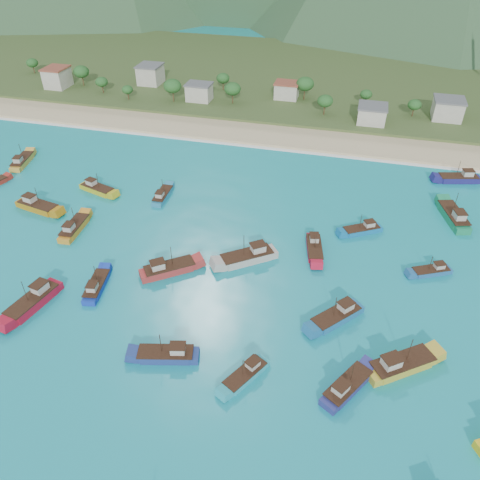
% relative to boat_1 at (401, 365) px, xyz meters
% --- Properties ---
extents(ground, '(600.00, 600.00, 0.00)m').
position_rel_boat_1_xyz_m(ground, '(-32.83, 5.56, -0.88)').
color(ground, '#0C7985').
rests_on(ground, ground).
extents(beach, '(400.00, 18.00, 1.20)m').
position_rel_boat_1_xyz_m(beach, '(-32.83, 84.56, -0.88)').
color(beach, beige).
rests_on(beach, ground).
extents(land, '(400.00, 110.00, 2.40)m').
position_rel_boat_1_xyz_m(land, '(-32.83, 145.56, -0.88)').
color(land, '#385123').
rests_on(land, ground).
extents(surf_line, '(400.00, 2.50, 0.08)m').
position_rel_boat_1_xyz_m(surf_line, '(-32.83, 75.06, -0.88)').
color(surf_line, white).
rests_on(surf_line, ground).
extents(village, '(209.23, 27.19, 7.65)m').
position_rel_boat_1_xyz_m(village, '(-23.18, 107.01, 3.83)').
color(village, beige).
rests_on(village, ground).
extents(vegetation, '(280.11, 25.16, 8.38)m').
position_rel_boat_1_xyz_m(vegetation, '(-38.78, 108.35, 4.22)').
color(vegetation, '#235623').
rests_on(vegetation, ground).
extents(boat_1, '(11.68, 9.78, 7.01)m').
position_rel_boat_1_xyz_m(boat_1, '(0.00, 0.00, 0.00)').
color(boat_1, gold).
rests_on(boat_1, ground).
extents(boat_3, '(7.89, 10.19, 5.99)m').
position_rel_boat_1_xyz_m(boat_3, '(-8.08, -6.23, -0.19)').
color(boat_3, navy).
rests_on(boat_3, ground).
extents(boat_5, '(5.17, 10.86, 6.17)m').
position_rel_boat_1_xyz_m(boat_5, '(-102.78, 47.34, -0.15)').
color(boat_5, gold).
rests_on(boat_5, ground).
extents(boat_9, '(11.87, 5.60, 6.75)m').
position_rel_boat_1_xyz_m(boat_9, '(-84.45, 27.33, -0.05)').
color(boat_9, '#AF7413').
rests_on(boat_9, ground).
extents(boat_11, '(11.00, 9.46, 6.66)m').
position_rel_boat_1_xyz_m(boat_11, '(-45.04, 13.18, -0.06)').
color(boat_11, '#A12C2A').
rests_on(boat_11, ground).
extents(boat_14, '(8.42, 5.75, 4.84)m').
position_rel_boat_1_xyz_m(boat_14, '(6.46, 26.14, -0.40)').
color(boat_14, '#205B94').
rests_on(boat_14, ground).
extents(boat_15, '(3.72, 10.54, 6.12)m').
position_rel_boat_1_xyz_m(boat_15, '(-71.19, 21.52, -0.16)').
color(boat_15, orange).
rests_on(boat_15, ground).
extents(boat_16, '(5.84, 12.26, 6.97)m').
position_rel_boat_1_xyz_m(boat_16, '(-65.93, -1.89, -0.01)').
color(boat_16, '#AD1229').
rests_on(boat_16, ground).
extents(boat_17, '(4.87, 10.29, 5.85)m').
position_rel_boat_1_xyz_m(boat_17, '(-17.34, 27.53, -0.21)').
color(boat_17, red).
rests_on(boat_17, ground).
extents(boat_18, '(6.56, 8.84, 5.15)m').
position_rel_boat_1_xyz_m(boat_18, '(-23.73, -7.84, -0.34)').
color(boat_18, '#25A1B2').
rests_on(boat_18, ground).
extents(boat_23, '(10.66, 5.32, 6.05)m').
position_rel_boat_1_xyz_m(boat_23, '(-37.23, -7.34, -0.18)').
color(boat_23, navy).
rests_on(boat_23, ground).
extents(boat_24, '(6.83, 12.74, 7.22)m').
position_rel_boat_1_xyz_m(boat_24, '(12.77, 47.74, 0.04)').
color(boat_24, '#158152').
rests_on(boat_24, ground).
extents(boat_25, '(11.89, 10.09, 7.17)m').
position_rel_boat_1_xyz_m(boat_25, '(-30.35, 20.86, 0.03)').
color(boat_25, '#AEA89E').
rests_on(boat_25, ground).
extents(boat_26, '(3.03, 9.23, 5.40)m').
position_rel_boat_1_xyz_m(boat_26, '(-57.17, 39.90, -0.29)').
color(boat_26, teal).
rests_on(boat_26, ground).
extents(boat_27, '(9.50, 10.19, 6.36)m').
position_rel_boat_1_xyz_m(boat_27, '(-10.93, 8.35, -0.12)').
color(boat_27, '#1B6399').
rests_on(boat_27, ground).
extents(boat_28, '(4.28, 9.69, 5.53)m').
position_rel_boat_1_xyz_m(boat_28, '(-56.74, 5.04, -0.27)').
color(boat_28, '#1535AE').
rests_on(boat_28, ground).
extents(boat_29, '(11.47, 5.88, 6.51)m').
position_rel_boat_1_xyz_m(boat_29, '(16.11, 67.61, -0.09)').
color(boat_29, navy).
rests_on(boat_29, ground).
extents(boat_31, '(9.23, 6.99, 5.40)m').
position_rel_boat_1_xyz_m(boat_31, '(-7.79, 37.24, -0.29)').
color(boat_31, '#0D6AA6').
rests_on(boat_31, ground).
extents(boat_32, '(10.53, 5.81, 5.97)m').
position_rel_boat_1_xyz_m(boat_32, '(-74.62, 38.67, -0.19)').
color(boat_32, gold).
rests_on(boat_32, ground).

